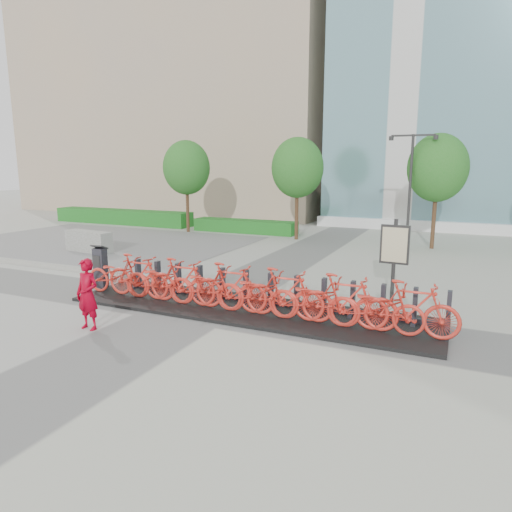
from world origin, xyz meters
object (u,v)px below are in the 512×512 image
at_px(worker_red, 87,294).
at_px(jersey_barrier, 89,241).
at_px(bike_0, 118,275).
at_px(map_sign, 395,248).
at_px(kiosk, 101,267).

relative_size(worker_red, jersey_barrier, 0.70).
height_order(bike_0, jersey_barrier, bike_0).
bearing_deg(worker_red, bike_0, 118.89).
height_order(worker_red, map_sign, map_sign).
height_order(kiosk, jersey_barrier, kiosk).
distance_m(bike_0, jersey_barrier, 7.80).
bearing_deg(jersey_barrier, worker_red, -39.02).
relative_size(bike_0, jersey_barrier, 0.88).
distance_m(bike_0, map_sign, 7.68).
distance_m(kiosk, worker_red, 3.51).
bearing_deg(bike_0, jersey_barrier, 49.94).
bearing_deg(kiosk, jersey_barrier, 130.77).
relative_size(bike_0, kiosk, 1.59).
bearing_deg(bike_0, map_sign, -70.35).
bearing_deg(bike_0, worker_red, -153.13).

